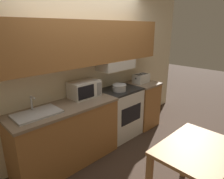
# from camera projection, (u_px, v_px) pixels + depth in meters

# --- Properties ---
(ground_plane) EXTENTS (16.00, 16.00, 0.00)m
(ground_plane) POSITION_uv_depth(u_px,v_px,m) (90.00, 139.00, 3.63)
(ground_plane) COLOR #3D2D23
(wall_back) EXTENTS (5.20, 0.38, 2.55)m
(wall_back) POSITION_uv_depth(u_px,v_px,m) (90.00, 58.00, 3.16)
(wall_back) COLOR beige
(wall_back) RESTS_ON ground_plane
(lower_counter_main) EXTENTS (1.56, 0.59, 0.90)m
(lower_counter_main) POSITION_uv_depth(u_px,v_px,m) (66.00, 135.00, 2.88)
(lower_counter_main) COLOR #A36B38
(lower_counter_main) RESTS_ON ground_plane
(lower_counter_right_stub) EXTENTS (0.54, 0.59, 0.90)m
(lower_counter_right_stub) POSITION_uv_depth(u_px,v_px,m) (142.00, 104.00, 4.07)
(lower_counter_right_stub) COLOR #A36B38
(lower_counter_right_stub) RESTS_ON ground_plane
(stove_range) EXTENTS (0.71, 0.55, 0.90)m
(stove_range) POSITION_uv_depth(u_px,v_px,m) (120.00, 112.00, 3.66)
(stove_range) COLOR silver
(stove_range) RESTS_ON ground_plane
(cooking_pot) EXTENTS (0.32, 0.24, 0.11)m
(cooking_pot) POSITION_uv_depth(u_px,v_px,m) (119.00, 87.00, 3.40)
(cooking_pot) COLOR #B7BABF
(cooking_pot) RESTS_ON stove_range
(microwave) EXTENTS (0.47, 0.30, 0.25)m
(microwave) POSITION_uv_depth(u_px,v_px,m) (84.00, 89.00, 3.09)
(microwave) COLOR silver
(microwave) RESTS_ON lower_counter_main
(toaster) EXTENTS (0.33, 0.21, 0.17)m
(toaster) POSITION_uv_depth(u_px,v_px,m) (141.00, 78.00, 3.91)
(toaster) COLOR silver
(toaster) RESTS_ON lower_counter_right_stub
(sink_basin) EXTENTS (0.56, 0.36, 0.22)m
(sink_basin) POSITION_uv_depth(u_px,v_px,m) (37.00, 113.00, 2.49)
(sink_basin) COLOR #B7BABF
(sink_basin) RESTS_ON lower_counter_main
(dining_table) EXTENTS (0.90, 0.66, 0.77)m
(dining_table) POSITION_uv_depth(u_px,v_px,m) (196.00, 159.00, 2.07)
(dining_table) COLOR #B27F4C
(dining_table) RESTS_ON ground_plane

